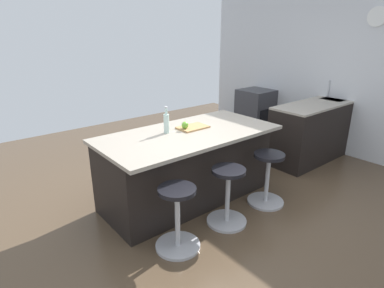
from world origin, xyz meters
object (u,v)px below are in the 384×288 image
at_px(oven_range, 255,112).
at_px(stool_middle, 228,198).
at_px(cutting_board, 193,127).
at_px(water_bottle, 166,123).
at_px(stool_near_camera, 177,220).
at_px(stool_by_window, 267,180).
at_px(apple_green, 185,125).
at_px(kitchen_island, 187,165).

distance_m(oven_range, stool_middle, 3.31).
xyz_separation_m(cutting_board, water_bottle, (0.35, -0.04, 0.11)).
bearing_deg(oven_range, stool_middle, 35.32).
bearing_deg(stool_near_camera, stool_by_window, 180.00).
bearing_deg(oven_range, apple_green, 23.39).
bearing_deg(stool_near_camera, stool_middle, 180.00).
xyz_separation_m(kitchen_island, apple_green, (-0.01, -0.05, 0.50)).
distance_m(stool_by_window, stool_middle, 0.67).
relative_size(kitchen_island, apple_green, 25.47).
relative_size(oven_range, stool_middle, 1.37).
distance_m(kitchen_island, stool_near_camera, 0.98).
xyz_separation_m(stool_middle, apple_green, (-0.01, -0.75, 0.64)).
height_order(kitchen_island, cutting_board, cutting_board).
distance_m(cutting_board, water_bottle, 0.37).
relative_size(oven_range, apple_green, 10.62).
bearing_deg(stool_middle, cutting_board, -100.08).
height_order(kitchen_island, stool_near_camera, kitchen_island).
distance_m(stool_by_window, water_bottle, 1.39).
relative_size(apple_green, water_bottle, 0.27).
relative_size(stool_middle, water_bottle, 2.07).
bearing_deg(water_bottle, stool_middle, 105.45).
bearing_deg(kitchen_island, stool_middle, 90.00).
bearing_deg(water_bottle, kitchen_island, 156.69).
bearing_deg(stool_by_window, kitchen_island, -46.25).
xyz_separation_m(oven_range, water_bottle, (2.91, 1.11, 0.56)).
relative_size(kitchen_island, stool_middle, 3.29).
bearing_deg(stool_middle, apple_green, -90.81).
distance_m(kitchen_island, water_bottle, 0.61).
height_order(stool_by_window, apple_green, apple_green).
height_order(stool_by_window, stool_near_camera, same).
bearing_deg(oven_range, stool_near_camera, 29.56).
distance_m(oven_range, stool_by_window, 2.79).
height_order(oven_range, stool_near_camera, oven_range).
relative_size(stool_middle, cutting_board, 1.79).
xyz_separation_m(apple_green, water_bottle, (0.23, -0.05, 0.06)).
xyz_separation_m(kitchen_island, water_bottle, (0.22, -0.09, 0.56)).
bearing_deg(stool_by_window, oven_range, -136.66).
height_order(stool_middle, apple_green, apple_green).
height_order(kitchen_island, water_bottle, water_bottle).
distance_m(stool_by_window, apple_green, 1.19).
bearing_deg(stool_by_window, water_bottle, -41.77).
distance_m(stool_near_camera, water_bottle, 1.15).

